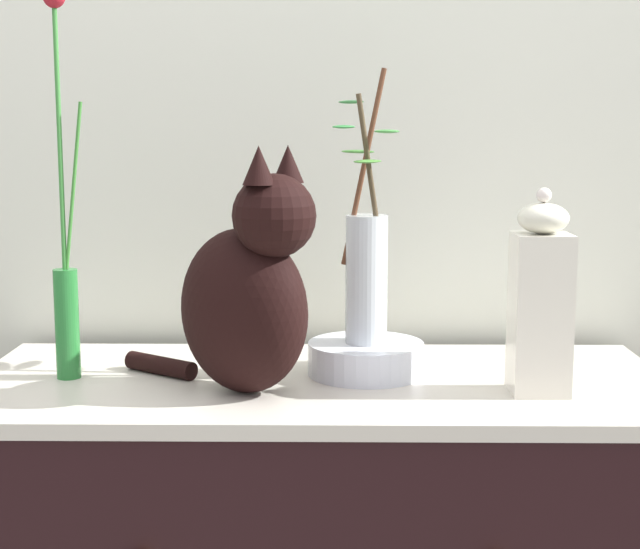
{
  "coord_description": "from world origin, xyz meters",
  "views": [
    {
      "loc": [
        0.02,
        -1.61,
        1.36
      ],
      "look_at": [
        0.0,
        0.0,
        1.11
      ],
      "focal_mm": 54.36,
      "sensor_mm": 36.0,
      "label": 1
    }
  ],
  "objects_px": {
    "vase_slim_green": "(66,272)",
    "bowl_porcelain": "(366,358)",
    "cat_sitting": "(248,291)",
    "vase_glass_clear": "(366,267)",
    "jar_lidded_porcelain": "(540,301)"
  },
  "relations": [
    {
      "from": "bowl_porcelain",
      "to": "vase_slim_green",
      "type": "bearing_deg",
      "value": -176.91
    },
    {
      "from": "cat_sitting",
      "to": "vase_slim_green",
      "type": "bearing_deg",
      "value": 163.59
    },
    {
      "from": "cat_sitting",
      "to": "bowl_porcelain",
      "type": "distance_m",
      "value": 0.27
    },
    {
      "from": "jar_lidded_porcelain",
      "to": "vase_glass_clear",
      "type": "bearing_deg",
      "value": 157.63
    },
    {
      "from": "bowl_porcelain",
      "to": "jar_lidded_porcelain",
      "type": "height_order",
      "value": "jar_lidded_porcelain"
    },
    {
      "from": "bowl_porcelain",
      "to": "vase_glass_clear",
      "type": "distance_m",
      "value": 0.16
    },
    {
      "from": "cat_sitting",
      "to": "jar_lidded_porcelain",
      "type": "distance_m",
      "value": 0.47
    },
    {
      "from": "cat_sitting",
      "to": "bowl_porcelain",
      "type": "relative_size",
      "value": 1.98
    },
    {
      "from": "cat_sitting",
      "to": "bowl_porcelain",
      "type": "bearing_deg",
      "value": 32.19
    },
    {
      "from": "bowl_porcelain",
      "to": "vase_glass_clear",
      "type": "xyz_separation_m",
      "value": [
        -0.0,
        0.0,
        0.16
      ]
    },
    {
      "from": "vase_glass_clear",
      "to": "vase_slim_green",
      "type": "bearing_deg",
      "value": -176.8
    },
    {
      "from": "vase_slim_green",
      "to": "vase_glass_clear",
      "type": "height_order",
      "value": "vase_slim_green"
    },
    {
      "from": "vase_slim_green",
      "to": "bowl_porcelain",
      "type": "distance_m",
      "value": 0.53
    },
    {
      "from": "vase_glass_clear",
      "to": "jar_lidded_porcelain",
      "type": "bearing_deg",
      "value": -22.37
    },
    {
      "from": "cat_sitting",
      "to": "vase_glass_clear",
      "type": "bearing_deg",
      "value": 32.48
    }
  ]
}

